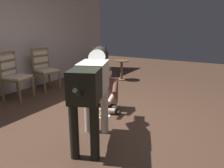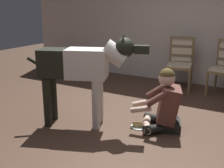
% 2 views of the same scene
% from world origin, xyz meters
% --- Properties ---
extents(ground_plane, '(13.65, 13.65, 0.00)m').
position_xyz_m(ground_plane, '(0.00, 0.00, 0.00)').
color(ground_plane, '#4B3325').
extents(back_wall, '(7.88, 0.10, 2.60)m').
position_xyz_m(back_wall, '(0.00, 2.77, 1.30)').
color(back_wall, beige).
rests_on(back_wall, ground).
extents(dining_chair_left_of_pair, '(0.54, 0.54, 0.98)m').
position_xyz_m(dining_chair_left_of_pair, '(-0.06, 2.29, 0.54)').
color(dining_chair_left_of_pair, olive).
rests_on(dining_chair_left_of_pair, ground).
extents(person_sitting_on_floor, '(0.72, 0.61, 0.82)m').
position_xyz_m(person_sitting_on_floor, '(0.36, 0.32, 0.34)').
color(person_sitting_on_floor, black).
rests_on(person_sitting_on_floor, ground).
extents(large_dog, '(1.53, 0.74, 1.22)m').
position_xyz_m(large_dog, '(-0.64, -0.08, 0.80)').
color(large_dog, silver).
rests_on(large_dog, ground).
extents(hot_dog_on_plate, '(0.25, 0.25, 0.06)m').
position_xyz_m(hot_dog_on_plate, '(0.07, 0.20, 0.03)').
color(hot_dog_on_plate, white).
rests_on(hot_dog_on_plate, ground).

